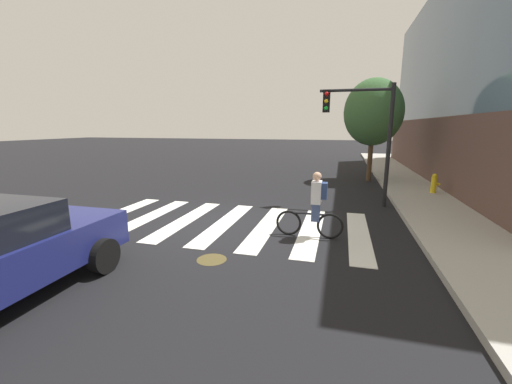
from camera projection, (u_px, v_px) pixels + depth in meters
name	position (u px, v px, depth m)	size (l,w,h in m)	color
ground_plane	(212.00, 222.00, 9.31)	(120.00, 120.00, 0.00)	black
crosswalk_stripes	(225.00, 223.00, 9.20)	(8.06, 4.14, 0.01)	silver
manhole_cover	(212.00, 259.00, 6.68)	(0.64, 0.64, 0.01)	#473D1E
cyclist	(315.00, 205.00, 7.87)	(1.71, 0.36, 1.69)	black
traffic_light_near	(365.00, 124.00, 10.79)	(2.47, 0.28, 4.20)	black
fire_hydrant	(434.00, 183.00, 12.64)	(0.33, 0.22, 0.78)	gold
street_tree_near	(373.00, 112.00, 15.76)	(2.90, 2.90, 5.15)	#4C3823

